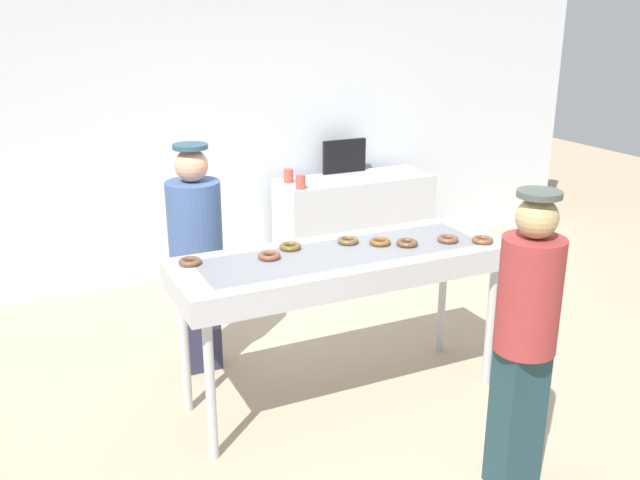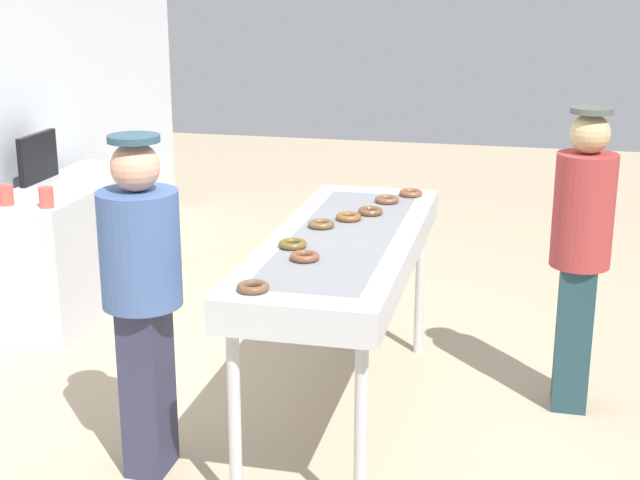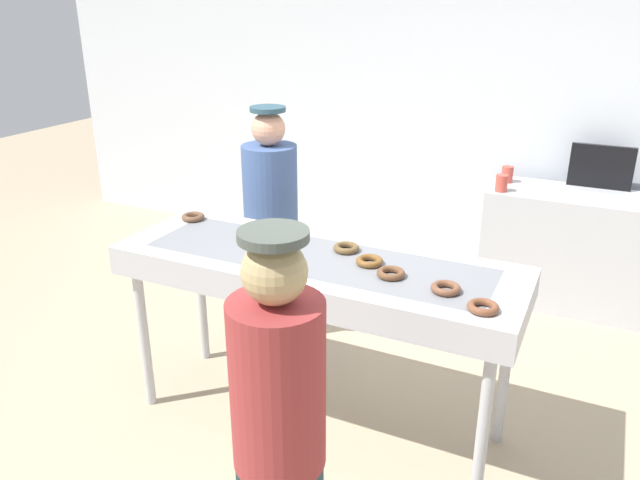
{
  "view_description": "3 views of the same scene",
  "coord_description": "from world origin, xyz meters",
  "px_view_note": "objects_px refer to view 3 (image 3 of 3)",
  "views": [
    {
      "loc": [
        -1.84,
        -3.57,
        2.43
      ],
      "look_at": [
        -0.09,
        0.15,
        1.05
      ],
      "focal_mm": 39.22,
      "sensor_mm": 36.0,
      "label": 1
    },
    {
      "loc": [
        -4.32,
        -0.89,
        2.28
      ],
      "look_at": [
        -0.11,
        0.1,
        1.0
      ],
      "focal_mm": 51.99,
      "sensor_mm": 36.0,
      "label": 2
    },
    {
      "loc": [
        1.26,
        -2.6,
        2.24
      ],
      "look_at": [
        -0.04,
        0.14,
        1.04
      ],
      "focal_mm": 34.86,
      "sensor_mm": 36.0,
      "label": 3
    }
  ],
  "objects_px": {
    "chocolate_donut_6": "(446,288)",
    "prep_counter": "(586,252)",
    "chocolate_donut_5": "(346,248)",
    "chocolate_donut_4": "(369,261)",
    "chocolate_donut_0": "(391,273)",
    "customer_waiting": "(279,436)",
    "chocolate_donut_1": "(249,235)",
    "chocolate_donut_7": "(193,217)",
    "paper_cup_1": "(502,183)",
    "chocolate_donut_3": "(483,307)",
    "worker_baker": "(271,210)",
    "fryer_conveyor": "(316,272)",
    "chocolate_donut_2": "(287,233)",
    "paper_cup_0": "(507,174)",
    "menu_display": "(601,167)"
  },
  "relations": [
    {
      "from": "chocolate_donut_1",
      "to": "chocolate_donut_7",
      "type": "xyz_separation_m",
      "value": [
        -0.45,
        0.1,
        0.0
      ]
    },
    {
      "from": "chocolate_donut_2",
      "to": "prep_counter",
      "type": "relative_size",
      "value": 0.09
    },
    {
      "from": "worker_baker",
      "to": "paper_cup_0",
      "type": "xyz_separation_m",
      "value": [
        1.28,
        1.45,
        0.03
      ]
    },
    {
      "from": "chocolate_donut_5",
      "to": "prep_counter",
      "type": "bearing_deg",
      "value": 60.92
    },
    {
      "from": "chocolate_donut_7",
      "to": "menu_display",
      "type": "xyz_separation_m",
      "value": [
        2.12,
        2.17,
        0.03
      ]
    },
    {
      "from": "chocolate_donut_6",
      "to": "customer_waiting",
      "type": "bearing_deg",
      "value": -104.25
    },
    {
      "from": "chocolate_donut_4",
      "to": "customer_waiting",
      "type": "relative_size",
      "value": 0.08
    },
    {
      "from": "chocolate_donut_7",
      "to": "worker_baker",
      "type": "height_order",
      "value": "worker_baker"
    },
    {
      "from": "chocolate_donut_6",
      "to": "prep_counter",
      "type": "xyz_separation_m",
      "value": [
        0.52,
        2.24,
        -0.58
      ]
    },
    {
      "from": "chocolate_donut_3",
      "to": "fryer_conveyor",
      "type": "bearing_deg",
      "value": 166.54
    },
    {
      "from": "chocolate_donut_0",
      "to": "chocolate_donut_4",
      "type": "distance_m",
      "value": 0.17
    },
    {
      "from": "chocolate_donut_0",
      "to": "customer_waiting",
      "type": "bearing_deg",
      "value": -89.61
    },
    {
      "from": "customer_waiting",
      "to": "chocolate_donut_2",
      "type": "bearing_deg",
      "value": 134.4
    },
    {
      "from": "paper_cup_1",
      "to": "menu_display",
      "type": "relative_size",
      "value": 0.28
    },
    {
      "from": "chocolate_donut_2",
      "to": "chocolate_donut_5",
      "type": "distance_m",
      "value": 0.38
    },
    {
      "from": "chocolate_donut_7",
      "to": "paper_cup_0",
      "type": "height_order",
      "value": "chocolate_donut_7"
    },
    {
      "from": "chocolate_donut_1",
      "to": "chocolate_donut_6",
      "type": "relative_size",
      "value": 1.0
    },
    {
      "from": "fryer_conveyor",
      "to": "chocolate_donut_7",
      "type": "relative_size",
      "value": 15.54
    },
    {
      "from": "chocolate_donut_4",
      "to": "chocolate_donut_5",
      "type": "distance_m",
      "value": 0.2
    },
    {
      "from": "menu_display",
      "to": "paper_cup_1",
      "type": "bearing_deg",
      "value": -147.42
    },
    {
      "from": "chocolate_donut_0",
      "to": "customer_waiting",
      "type": "relative_size",
      "value": 0.08
    },
    {
      "from": "fryer_conveyor",
      "to": "chocolate_donut_1",
      "type": "xyz_separation_m",
      "value": [
        -0.45,
        0.09,
        0.1
      ]
    },
    {
      "from": "chocolate_donut_2",
      "to": "worker_baker",
      "type": "bearing_deg",
      "value": 127.12
    },
    {
      "from": "chocolate_donut_1",
      "to": "chocolate_donut_5",
      "type": "xyz_separation_m",
      "value": [
        0.55,
        0.05,
        0.0
      ]
    },
    {
      "from": "fryer_conveyor",
      "to": "chocolate_donut_4",
      "type": "xyz_separation_m",
      "value": [
        0.28,
        0.03,
        0.1
      ]
    },
    {
      "from": "chocolate_donut_4",
      "to": "worker_baker",
      "type": "distance_m",
      "value": 1.24
    },
    {
      "from": "chocolate_donut_1",
      "to": "chocolate_donut_7",
      "type": "relative_size",
      "value": 1.0
    },
    {
      "from": "paper_cup_0",
      "to": "paper_cup_1",
      "type": "height_order",
      "value": "same"
    },
    {
      "from": "paper_cup_1",
      "to": "chocolate_donut_3",
      "type": "bearing_deg",
      "value": -81.83
    },
    {
      "from": "chocolate_donut_0",
      "to": "chocolate_donut_5",
      "type": "distance_m",
      "value": 0.37
    },
    {
      "from": "worker_baker",
      "to": "chocolate_donut_5",
      "type": "bearing_deg",
      "value": 158.86
    },
    {
      "from": "chocolate_donut_6",
      "to": "menu_display",
      "type": "distance_m",
      "value": 2.52
    },
    {
      "from": "chocolate_donut_3",
      "to": "chocolate_donut_5",
      "type": "relative_size",
      "value": 1.0
    },
    {
      "from": "fryer_conveyor",
      "to": "menu_display",
      "type": "distance_m",
      "value": 2.66
    },
    {
      "from": "customer_waiting",
      "to": "menu_display",
      "type": "height_order",
      "value": "customer_waiting"
    },
    {
      "from": "paper_cup_0",
      "to": "worker_baker",
      "type": "bearing_deg",
      "value": -131.43
    },
    {
      "from": "chocolate_donut_5",
      "to": "chocolate_donut_4",
      "type": "bearing_deg",
      "value": -32.37
    },
    {
      "from": "chocolate_donut_5",
      "to": "chocolate_donut_1",
      "type": "bearing_deg",
      "value": -174.54
    },
    {
      "from": "fryer_conveyor",
      "to": "prep_counter",
      "type": "xyz_separation_m",
      "value": [
        1.22,
        2.14,
        -0.48
      ]
    },
    {
      "from": "chocolate_donut_7",
      "to": "prep_counter",
      "type": "relative_size",
      "value": 0.09
    },
    {
      "from": "chocolate_donut_3",
      "to": "paper_cup_0",
      "type": "height_order",
      "value": "chocolate_donut_3"
    },
    {
      "from": "chocolate_donut_1",
      "to": "chocolate_donut_5",
      "type": "height_order",
      "value": "same"
    },
    {
      "from": "chocolate_donut_0",
      "to": "customer_waiting",
      "type": "height_order",
      "value": "customer_waiting"
    },
    {
      "from": "chocolate_donut_5",
      "to": "chocolate_donut_3",
      "type": "bearing_deg",
      "value": -24.41
    },
    {
      "from": "chocolate_donut_0",
      "to": "customer_waiting",
      "type": "xyz_separation_m",
      "value": [
        0.01,
        -1.1,
        -0.13
      ]
    },
    {
      "from": "chocolate_donut_0",
      "to": "prep_counter",
      "type": "distance_m",
      "value": 2.41
    },
    {
      "from": "chocolate_donut_2",
      "to": "paper_cup_1",
      "type": "relative_size",
      "value": 1.08
    },
    {
      "from": "menu_display",
      "to": "worker_baker",
      "type": "bearing_deg",
      "value": -140.42
    },
    {
      "from": "chocolate_donut_2",
      "to": "chocolate_donut_6",
      "type": "distance_m",
      "value": 1.01
    },
    {
      "from": "chocolate_donut_0",
      "to": "paper_cup_0",
      "type": "bearing_deg",
      "value": 86.26
    }
  ]
}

